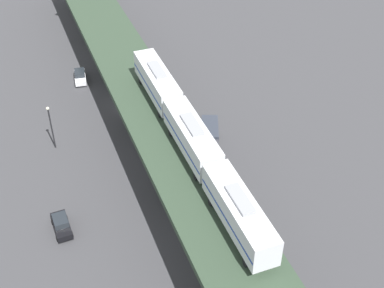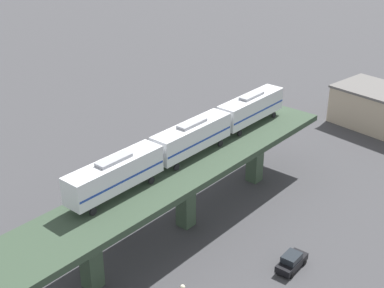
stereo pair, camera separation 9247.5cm
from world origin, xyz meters
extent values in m
cube|color=#2C3D2C|center=(0.00, 0.00, 7.89)|extent=(34.62, 90.50, 0.80)
cube|color=#384C38|center=(-1.88, 6.22, 3.75)|extent=(2.24, 2.24, 7.49)
cube|color=#384C38|center=(-6.21, 20.58, 3.75)|extent=(2.24, 2.24, 7.49)
cube|color=#384C38|center=(-10.54, 34.94, 3.75)|extent=(2.24, 2.24, 7.49)
cube|color=silver|center=(-4.73, 10.82, 10.83)|extent=(6.15, 12.30, 3.10)
cube|color=navy|center=(-4.73, 10.82, 10.53)|extent=(6.12, 12.08, 0.24)
cube|color=gray|center=(-4.73, 10.82, 12.56)|extent=(2.55, 4.43, 0.36)
cylinder|color=black|center=(-4.65, 6.45, 8.71)|extent=(0.45, 0.87, 0.84)
cylinder|color=black|center=(-2.37, 7.14, 8.71)|extent=(0.45, 0.87, 0.84)
cylinder|color=black|center=(-7.08, 14.50, 8.71)|extent=(0.45, 0.87, 0.84)
cylinder|color=black|center=(-4.80, 15.18, 8.71)|extent=(0.45, 0.87, 0.84)
cube|color=silver|center=(-8.37, 22.88, 10.83)|extent=(6.15, 12.30, 3.10)
cube|color=navy|center=(-8.37, 22.88, 10.53)|extent=(6.12, 12.08, 0.24)
cube|color=gray|center=(-8.37, 22.88, 12.56)|extent=(2.55, 4.43, 0.36)
cylinder|color=black|center=(-8.29, 18.52, 8.71)|extent=(0.45, 0.87, 0.84)
cylinder|color=black|center=(-6.01, 19.21, 8.71)|extent=(0.45, 0.87, 0.84)
cylinder|color=black|center=(-10.72, 26.56, 8.71)|extent=(0.45, 0.87, 0.84)
cylinder|color=black|center=(-8.44, 27.25, 8.71)|extent=(0.45, 0.87, 0.84)
cube|color=silver|center=(-12.01, 34.95, 10.83)|extent=(6.15, 12.30, 3.10)
cube|color=navy|center=(-12.01, 34.95, 10.53)|extent=(6.12, 12.08, 0.24)
cube|color=gray|center=(-12.01, 34.95, 12.56)|extent=(2.55, 4.43, 0.36)
cylinder|color=black|center=(-11.93, 30.58, 8.71)|extent=(0.45, 0.87, 0.84)
cylinder|color=black|center=(-9.65, 31.27, 8.71)|extent=(0.45, 0.87, 0.84)
cylinder|color=black|center=(-14.36, 38.62, 8.71)|extent=(0.45, 0.87, 0.84)
cylinder|color=black|center=(-12.08, 39.31, 8.71)|extent=(0.45, 0.87, 0.84)
cube|color=black|center=(7.33, 25.94, 0.73)|extent=(3.12, 4.75, 0.80)
cube|color=#1E2328|center=(7.38, 25.79, 1.51)|extent=(2.26, 2.61, 0.76)
cylinder|color=black|center=(6.98, 24.31, 0.33)|extent=(0.44, 0.70, 0.66)
cylinder|color=black|center=(8.60, 24.86, 0.33)|extent=(0.44, 0.70, 0.66)
cylinder|color=black|center=(6.06, 27.02, 0.33)|extent=(0.44, 0.70, 0.66)
cylinder|color=black|center=(7.68, 27.57, 0.33)|extent=(0.44, 0.70, 0.66)
cube|color=#333338|center=(-11.49, 14.31, 1.65)|extent=(2.35, 2.17, 2.30)
cube|color=#2D333D|center=(-11.78, 10.72, 1.85)|extent=(2.70, 5.37, 2.70)
cylinder|color=black|center=(-10.50, 14.23, 0.50)|extent=(0.43, 1.02, 1.00)
cylinder|color=black|center=(-12.48, 14.39, 0.50)|extent=(0.43, 1.02, 1.00)
cylinder|color=black|center=(-10.87, 9.08, 0.50)|extent=(0.43, 1.02, 1.00)
cylinder|color=black|center=(-12.93, 9.25, 0.50)|extent=(0.43, 1.02, 1.00)
sphere|color=beige|center=(10.16, 9.99, 6.72)|extent=(0.44, 0.44, 0.44)
camera|label=1|loc=(-4.94, 70.27, 47.69)|focal=50.00mm
camera|label=2|loc=(41.47, -9.15, 38.16)|focal=50.00mm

